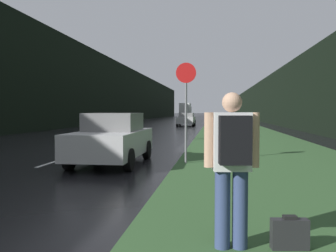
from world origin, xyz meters
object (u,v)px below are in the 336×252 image
stop_sign (186,104)px  suitcase (290,234)px  hitchhiker_with_backpack (232,161)px  delivery_truck (186,110)px  car_passing_near (112,139)px  car_passing_far (186,119)px

stop_sign → suitcase: 6.98m
suitcase → hitchhiker_with_backpack: bearing=-179.4°
suitcase → delivery_truck: 81.50m
stop_sign → hitchhiker_with_backpack: (1.06, -6.65, -0.77)m
hitchhiker_with_backpack → delivery_truck: (-7.14, 81.20, 0.79)m
car_passing_near → hitchhiker_with_backpack: bearing=117.1°
delivery_truck → suitcase: bearing=-84.5°
hitchhiker_with_backpack → car_passing_near: hitchhiker_with_backpack is taller
stop_sign → car_passing_far: 28.24m
hitchhiker_with_backpack → car_passing_far: hitchhiker_with_backpack is taller
car_passing_far → hitchhiker_with_backpack: bearing=95.4°
suitcase → car_passing_far: 34.92m
stop_sign → car_passing_far: (-2.22, 28.13, -1.09)m
suitcase → stop_sign: bearing=97.8°
stop_sign → suitcase: size_ratio=7.05×
stop_sign → suitcase: (1.72, -6.57, -1.62)m
car_passing_far → delivery_truck: (-3.85, 46.42, 1.11)m
stop_sign → car_passing_far: bearing=94.5°
stop_sign → car_passing_near: 2.47m
hitchhiker_with_backpack → car_passing_near: size_ratio=0.45×
suitcase → delivery_truck: size_ratio=0.05×
car_passing_near → car_passing_far: size_ratio=0.88×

